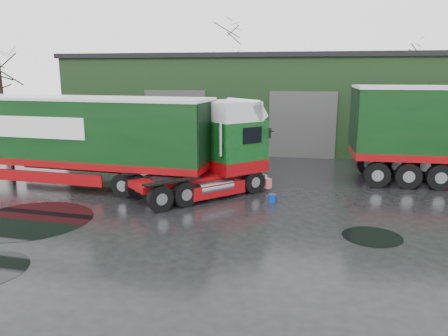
# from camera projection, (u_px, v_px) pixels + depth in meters

# --- Properties ---
(ground) EXTENTS (100.00, 100.00, 0.00)m
(ground) POSITION_uv_depth(u_px,v_px,m) (220.00, 238.00, 13.82)
(ground) COLOR black
(warehouse) EXTENTS (32.40, 12.40, 6.30)m
(warehouse) POSITION_uv_depth(u_px,v_px,m) (306.00, 99.00, 31.83)
(warehouse) COLOR black
(warehouse) RESTS_ON ground
(hero_tractor) EXTENTS (6.37, 6.52, 3.98)m
(hero_tractor) POSITION_uv_depth(u_px,v_px,m) (196.00, 150.00, 18.09)
(hero_tractor) COLOR #0C4214
(hero_tractor) RESTS_ON ground
(trailer_left) EXTENTS (13.36, 3.45, 4.11)m
(trailer_left) POSITION_uv_depth(u_px,v_px,m) (70.00, 142.00, 19.71)
(trailer_left) COLOR silver
(trailer_left) RESTS_ON ground
(wash_bucket) EXTENTS (0.38, 0.38, 0.32)m
(wash_bucket) POSITION_uv_depth(u_px,v_px,m) (272.00, 198.00, 17.58)
(wash_bucket) COLOR navy
(wash_bucket) RESTS_ON ground
(tree_left) EXTENTS (4.40, 4.40, 8.50)m
(tree_left) POSITION_uv_depth(u_px,v_px,m) (0.00, 86.00, 27.79)
(tree_left) COLOR black
(tree_left) RESTS_ON ground
(tree_back_a) EXTENTS (4.40, 4.40, 9.50)m
(tree_back_a) POSITION_uv_depth(u_px,v_px,m) (226.00, 76.00, 42.65)
(tree_back_a) COLOR black
(tree_back_a) RESTS_ON ground
(tree_back_b) EXTENTS (4.40, 4.40, 7.50)m
(tree_back_b) POSITION_uv_depth(u_px,v_px,m) (398.00, 87.00, 39.64)
(tree_back_b) COLOR black
(tree_back_b) RESTS_ON ground
(puddle_1) EXTENTS (1.89, 1.89, 0.01)m
(puddle_1) POSITION_uv_depth(u_px,v_px,m) (372.00, 237.00, 13.93)
(puddle_1) COLOR black
(puddle_1) RESTS_ON ground
(puddle_2) EXTENTS (4.34, 4.34, 0.01)m
(puddle_2) POSITION_uv_depth(u_px,v_px,m) (30.00, 220.00, 15.50)
(puddle_2) COLOR black
(puddle_2) RESTS_ON ground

